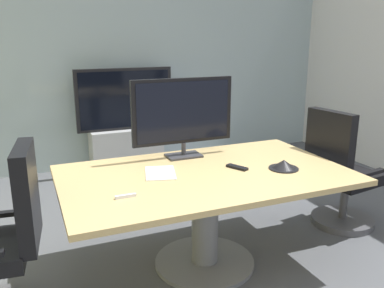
% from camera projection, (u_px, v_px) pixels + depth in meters
% --- Properties ---
extents(ground_plane, '(7.38, 7.38, 0.00)m').
position_uv_depth(ground_plane, '(205.00, 288.00, 2.82)').
color(ground_plane, '#515459').
extents(wall_back_glass_partition, '(6.38, 0.10, 2.97)m').
position_uv_depth(wall_back_glass_partition, '(106.00, 52.00, 5.15)').
color(wall_back_glass_partition, '#9EB2B7').
rests_on(wall_back_glass_partition, ground).
extents(conference_table, '(2.05, 1.21, 0.74)m').
position_uv_depth(conference_table, '(205.00, 195.00, 2.98)').
color(conference_table, tan).
rests_on(conference_table, ground).
extents(office_chair_left, '(0.62, 0.60, 1.09)m').
position_uv_depth(office_chair_left, '(2.00, 251.00, 2.42)').
color(office_chair_left, '#4C4C51').
rests_on(office_chair_left, ground).
extents(office_chair_right, '(0.63, 0.61, 1.09)m').
position_uv_depth(office_chair_right, '(339.00, 179.00, 3.62)').
color(office_chair_right, '#4C4C51').
rests_on(office_chair_right, ground).
extents(tv_monitor, '(0.84, 0.18, 0.64)m').
position_uv_depth(tv_monitor, '(183.00, 113.00, 3.22)').
color(tv_monitor, '#333338').
rests_on(tv_monitor, conference_table).
extents(wall_display_unit, '(1.20, 0.36, 1.31)m').
position_uv_depth(wall_display_unit, '(126.00, 137.00, 5.16)').
color(wall_display_unit, '#B7BABC').
rests_on(wall_display_unit, ground).
extents(conference_phone, '(0.22, 0.22, 0.07)m').
position_uv_depth(conference_phone, '(284.00, 165.00, 3.00)').
color(conference_phone, black).
rests_on(conference_phone, conference_table).
extents(remote_control, '(0.12, 0.17, 0.02)m').
position_uv_depth(remote_control, '(237.00, 167.00, 3.02)').
color(remote_control, black).
rests_on(remote_control, conference_table).
extents(whiteboard_marker, '(0.13, 0.02, 0.02)m').
position_uv_depth(whiteboard_marker, '(126.00, 196.00, 2.48)').
color(whiteboard_marker, silver).
rests_on(whiteboard_marker, conference_table).
extents(paper_notepad, '(0.28, 0.34, 0.01)m').
position_uv_depth(paper_notepad, '(160.00, 173.00, 2.91)').
color(paper_notepad, white).
rests_on(paper_notepad, conference_table).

